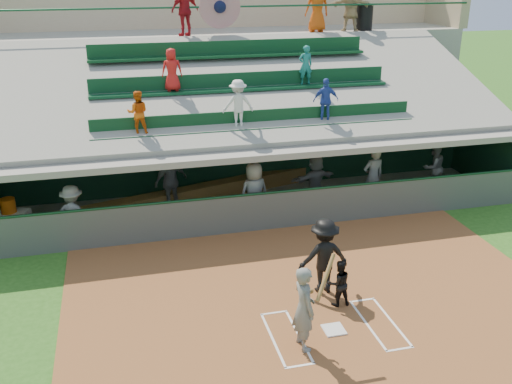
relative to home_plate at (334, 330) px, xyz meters
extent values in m
plane|color=#265518|center=(0.00, 0.00, -0.04)|extent=(100.00, 100.00, 0.00)
cube|color=brown|center=(0.00, 0.50, -0.03)|extent=(11.00, 9.00, 0.02)
cube|color=silver|center=(0.00, 0.00, 0.00)|extent=(0.43, 0.43, 0.03)
cube|color=white|center=(-0.75, 0.00, -0.01)|extent=(0.05, 1.80, 0.01)
cube|color=white|center=(0.75, 0.00, -0.01)|extent=(0.05, 1.80, 0.01)
cube|color=silver|center=(-1.30, 0.00, -0.01)|extent=(0.05, 1.80, 0.01)
cube|color=white|center=(1.30, 0.00, -0.01)|extent=(0.05, 1.80, 0.01)
cube|color=white|center=(-1.02, 0.90, -0.01)|extent=(0.60, 0.05, 0.01)
cube|color=white|center=(1.02, 0.90, -0.01)|extent=(0.60, 0.05, 0.01)
cube|color=white|center=(-1.02, -0.90, -0.01)|extent=(0.60, 0.05, 0.01)
cube|color=silver|center=(1.02, -0.90, -0.01)|extent=(0.60, 0.05, 0.01)
cube|color=gray|center=(0.00, 6.75, -0.02)|extent=(16.00, 3.50, 0.04)
cube|color=gray|center=(0.00, 13.50, 2.26)|extent=(20.00, 3.00, 4.60)
cube|color=#4D524D|center=(0.00, 5.00, 0.52)|extent=(16.00, 0.06, 1.10)
cylinder|color=#12391D|center=(0.00, 5.00, 1.09)|extent=(16.00, 0.08, 0.08)
cube|color=#10311C|center=(0.00, 8.50, 1.07)|extent=(16.00, 0.25, 2.20)
cube|color=black|center=(8.00, 6.75, 1.07)|extent=(0.25, 3.50, 2.20)
cube|color=gray|center=(0.00, 6.75, 2.17)|extent=(16.40, 3.90, 0.18)
cube|color=gray|center=(0.00, 10.25, 1.12)|extent=(16.40, 3.50, 2.30)
cube|color=gray|center=(0.00, 11.90, 2.26)|extent=(16.40, 0.30, 4.60)
cube|color=gray|center=(0.00, 8.60, 3.42)|extent=(16.40, 6.51, 2.37)
cube|color=#0B341E|center=(0.00, 6.20, 2.62)|extent=(9.40, 0.42, 0.08)
cube|color=#0B341B|center=(0.00, 6.40, 2.88)|extent=(9.40, 0.06, 0.45)
cube|color=#0D3B21|center=(0.00, 8.10, 3.37)|extent=(9.40, 0.42, 0.08)
cube|color=#0C361E|center=(0.00, 8.30, 3.62)|extent=(9.40, 0.06, 0.45)
cube|color=#0C391B|center=(0.00, 10.00, 4.12)|extent=(9.40, 0.42, 0.08)
cube|color=#0C391C|center=(0.00, 10.20, 4.38)|extent=(9.40, 0.06, 0.45)
imported|color=#CC520C|center=(-3.38, 6.30, 3.25)|extent=(0.62, 0.50, 1.19)
imported|color=silver|center=(-0.60, 6.30, 3.33)|extent=(0.88, 0.52, 1.36)
imported|color=#2843A2|center=(2.03, 6.30, 3.29)|extent=(0.78, 0.40, 1.28)
imported|color=red|center=(-2.21, 8.20, 4.04)|extent=(0.64, 0.43, 1.27)
imported|color=#186E68|center=(2.02, 8.20, 4.02)|extent=(0.45, 0.30, 1.22)
cylinder|color=#154328|center=(0.00, 12.00, 5.56)|extent=(20.00, 0.07, 0.07)
cylinder|color=#A7171F|center=(0.00, 11.98, 5.56)|extent=(1.50, 0.06, 1.50)
sphere|color=black|center=(0.00, 11.95, 5.56)|extent=(0.44, 0.44, 0.44)
imported|color=#5B5F59|center=(-0.79, -0.34, 0.86)|extent=(0.48, 0.68, 1.75)
cylinder|color=olive|center=(-0.44, -0.49, 1.57)|extent=(0.56, 0.54, 0.75)
sphere|color=olive|center=(-0.66, -0.34, 1.22)|extent=(0.10, 0.10, 0.10)
imported|color=black|center=(0.44, 0.89, 0.52)|extent=(0.53, 0.42, 1.07)
imported|color=black|center=(0.31, 1.51, 0.88)|extent=(1.16, 0.68, 1.78)
cube|color=olive|center=(0.16, 8.04, 0.25)|extent=(15.57, 4.85, 0.48)
cube|color=white|center=(-6.95, 6.32, 0.35)|extent=(0.94, 0.82, 0.69)
cylinder|color=#D2590C|center=(-7.02, 6.29, 0.89)|extent=(0.40, 0.40, 0.40)
imported|color=#60625D|center=(-5.29, 5.39, 0.82)|extent=(1.20, 0.93, 1.64)
imported|color=#5C5F5A|center=(-2.54, 7.00, 0.94)|extent=(1.18, 0.90, 1.87)
imported|color=#61645E|center=(-0.33, 5.51, 0.91)|extent=(1.00, 0.78, 1.81)
imported|color=#5A5C57|center=(1.79, 6.28, 0.82)|extent=(1.59, 0.83, 1.64)
imported|color=#5B5E59|center=(3.47, 5.79, 0.95)|extent=(0.75, 0.54, 1.89)
imported|color=#5C5E59|center=(5.94, 6.49, 0.83)|extent=(0.90, 0.76, 1.65)
cylinder|color=black|center=(5.83, 12.41, 5.04)|extent=(0.64, 0.64, 0.96)
imported|color=#A8131A|center=(-1.25, 12.04, 5.47)|extent=(1.15, 0.81, 1.81)
imported|color=#CA470B|center=(3.81, 12.27, 5.48)|extent=(0.92, 0.61, 1.84)
imported|color=tan|center=(5.17, 12.23, 5.47)|extent=(1.77, 1.07, 1.82)
camera|label=1|loc=(-3.93, -9.14, 6.96)|focal=40.00mm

